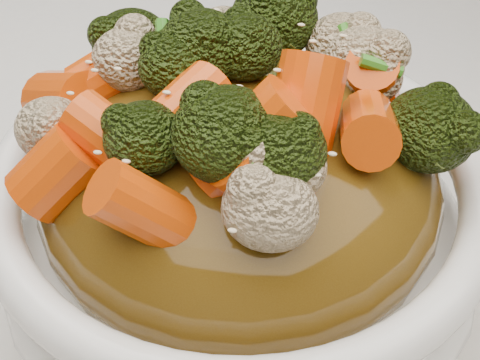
# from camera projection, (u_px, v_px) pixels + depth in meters

# --- Properties ---
(tablecloth) EXTENTS (1.20, 0.80, 0.04)m
(tablecloth) POSITION_uv_depth(u_px,v_px,m) (175.00, 269.00, 0.44)
(tablecloth) COLOR white
(tablecloth) RESTS_ON dining_table
(bowl) EXTENTS (0.28, 0.28, 0.09)m
(bowl) POSITION_uv_depth(u_px,v_px,m) (240.00, 233.00, 0.37)
(bowl) COLOR white
(bowl) RESTS_ON tablecloth
(sauce_base) EXTENTS (0.22, 0.22, 0.11)m
(sauce_base) POSITION_uv_depth(u_px,v_px,m) (240.00, 185.00, 0.35)
(sauce_base) COLOR #52380E
(sauce_base) RESTS_ON bowl
(carrots) EXTENTS (0.22, 0.22, 0.06)m
(carrots) POSITION_uv_depth(u_px,v_px,m) (240.00, 62.00, 0.31)
(carrots) COLOR #D94707
(carrots) RESTS_ON sauce_base
(broccoli) EXTENTS (0.22, 0.22, 0.05)m
(broccoli) POSITION_uv_depth(u_px,v_px,m) (240.00, 64.00, 0.31)
(broccoli) COLOR black
(broccoli) RESTS_ON sauce_base
(cauliflower) EXTENTS (0.22, 0.22, 0.04)m
(cauliflower) POSITION_uv_depth(u_px,v_px,m) (240.00, 69.00, 0.31)
(cauliflower) COLOR #CAB28A
(cauliflower) RESTS_ON sauce_base
(scallions) EXTENTS (0.17, 0.17, 0.02)m
(scallions) POSITION_uv_depth(u_px,v_px,m) (240.00, 60.00, 0.31)
(scallions) COLOR #317C1C
(scallions) RESTS_ON sauce_base
(sesame_seeds) EXTENTS (0.20, 0.20, 0.01)m
(sesame_seeds) POSITION_uv_depth(u_px,v_px,m) (240.00, 60.00, 0.31)
(sesame_seeds) COLOR beige
(sesame_seeds) RESTS_ON sauce_base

